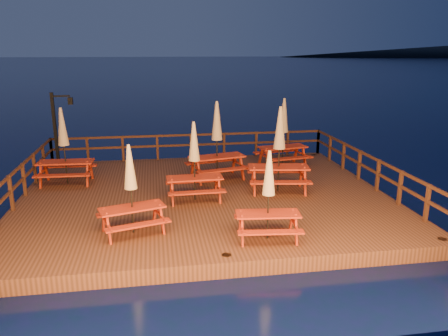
{
  "coord_description": "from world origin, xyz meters",
  "views": [
    {
      "loc": [
        -1.55,
        -13.84,
        5.12
      ],
      "look_at": [
        0.78,
        0.6,
        1.08
      ],
      "focal_mm": 35.0,
      "sensor_mm": 36.0,
      "label": 1
    }
  ],
  "objects_px": {
    "picnic_table_2": "(268,194)",
    "lamp_post": "(58,122)",
    "picnic_table_1": "(64,145)",
    "picnic_table_0": "(131,188)"
  },
  "relations": [
    {
      "from": "lamp_post",
      "to": "picnic_table_1",
      "type": "bearing_deg",
      "value": -76.13
    },
    {
      "from": "picnic_table_0",
      "to": "picnic_table_1",
      "type": "xyz_separation_m",
      "value": [
        -2.51,
        4.81,
        0.18
      ]
    },
    {
      "from": "lamp_post",
      "to": "picnic_table_0",
      "type": "bearing_deg",
      "value": -67.0
    },
    {
      "from": "picnic_table_1",
      "to": "picnic_table_0",
      "type": "bearing_deg",
      "value": -59.57
    },
    {
      "from": "picnic_table_0",
      "to": "picnic_table_2",
      "type": "height_order",
      "value": "picnic_table_0"
    },
    {
      "from": "picnic_table_2",
      "to": "lamp_post",
      "type": "bearing_deg",
      "value": 134.21
    },
    {
      "from": "lamp_post",
      "to": "picnic_table_1",
      "type": "distance_m",
      "value": 2.78
    },
    {
      "from": "picnic_table_1",
      "to": "picnic_table_2",
      "type": "distance_m",
      "value": 8.24
    },
    {
      "from": "picnic_table_1",
      "to": "picnic_table_2",
      "type": "relative_size",
      "value": 1.18
    },
    {
      "from": "lamp_post",
      "to": "picnic_table_2",
      "type": "xyz_separation_m",
      "value": [
        6.57,
        -8.4,
        -0.6
      ]
    }
  ]
}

